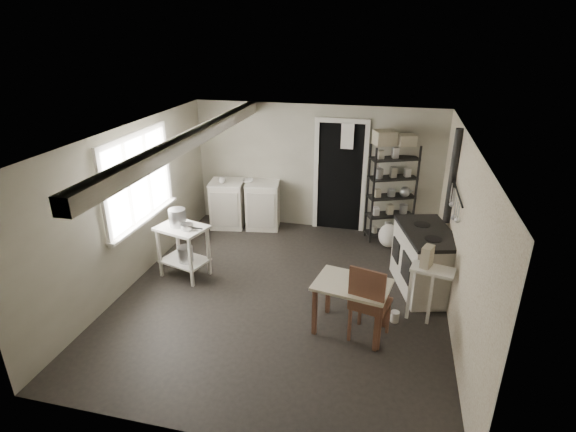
% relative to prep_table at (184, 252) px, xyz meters
% --- Properties ---
extents(floor, '(5.00, 5.00, 0.00)m').
position_rel_prep_table_xyz_m(floor, '(1.59, -0.20, -0.40)').
color(floor, black).
rests_on(floor, ground).
extents(ceiling, '(5.00, 5.00, 0.00)m').
position_rel_prep_table_xyz_m(ceiling, '(1.59, -0.20, 1.90)').
color(ceiling, silver).
rests_on(ceiling, wall_back).
extents(wall_back, '(4.50, 0.02, 2.30)m').
position_rel_prep_table_xyz_m(wall_back, '(1.59, 2.30, 0.75)').
color(wall_back, '#A7A28E').
rests_on(wall_back, ground).
extents(wall_front, '(4.50, 0.02, 2.30)m').
position_rel_prep_table_xyz_m(wall_front, '(1.59, -2.70, 0.75)').
color(wall_front, '#A7A28E').
rests_on(wall_front, ground).
extents(wall_left, '(0.02, 5.00, 2.30)m').
position_rel_prep_table_xyz_m(wall_left, '(-0.66, -0.20, 0.75)').
color(wall_left, '#A7A28E').
rests_on(wall_left, ground).
extents(wall_right, '(0.02, 5.00, 2.30)m').
position_rel_prep_table_xyz_m(wall_right, '(3.84, -0.20, 0.75)').
color(wall_right, '#A7A28E').
rests_on(wall_right, ground).
extents(window, '(0.12, 1.76, 1.28)m').
position_rel_prep_table_xyz_m(window, '(-0.63, 0.00, 1.10)').
color(window, silver).
rests_on(window, wall_left).
extents(doorway, '(0.96, 0.10, 2.08)m').
position_rel_prep_table_xyz_m(doorway, '(2.04, 2.27, 0.60)').
color(doorway, silver).
rests_on(doorway, ground).
extents(ceiling_beam, '(0.18, 5.00, 0.18)m').
position_rel_prep_table_xyz_m(ceiling_beam, '(0.39, -0.20, 1.80)').
color(ceiling_beam, silver).
rests_on(ceiling_beam, ceiling).
extents(wallpaper_panel, '(0.01, 5.00, 2.30)m').
position_rel_prep_table_xyz_m(wallpaper_panel, '(3.83, -0.20, 0.75)').
color(wallpaper_panel, beige).
rests_on(wallpaper_panel, wall_right).
extents(utensil_rail, '(0.06, 1.20, 0.44)m').
position_rel_prep_table_xyz_m(utensil_rail, '(3.78, 0.40, 1.15)').
color(utensil_rail, '#A8A8AA').
rests_on(utensil_rail, wall_right).
extents(prep_table, '(0.82, 0.68, 0.81)m').
position_rel_prep_table_xyz_m(prep_table, '(0.00, 0.00, 0.00)').
color(prep_table, silver).
rests_on(prep_table, ground).
extents(stockpot, '(0.28, 0.28, 0.27)m').
position_rel_prep_table_xyz_m(stockpot, '(-0.07, 0.03, 0.54)').
color(stockpot, '#A8A8AA').
rests_on(stockpot, prep_table).
extents(saucepan, '(0.22, 0.22, 0.10)m').
position_rel_prep_table_xyz_m(saucepan, '(0.12, -0.07, 0.45)').
color(saucepan, '#A8A8AA').
rests_on(saucepan, prep_table).
extents(bucket, '(0.28, 0.28, 0.25)m').
position_rel_prep_table_xyz_m(bucket, '(0.04, -0.05, -0.02)').
color(bucket, '#A8A8AA').
rests_on(bucket, prep_table).
extents(base_cabinets, '(1.42, 0.78, 0.88)m').
position_rel_prep_table_xyz_m(base_cabinets, '(0.31, 1.98, 0.06)').
color(base_cabinets, beige).
rests_on(base_cabinets, ground).
extents(mixing_bowl, '(0.32, 0.32, 0.07)m').
position_rel_prep_table_xyz_m(mixing_bowl, '(0.38, 1.99, 0.55)').
color(mixing_bowl, silver).
rests_on(mixing_bowl, base_cabinets).
extents(counter_cup, '(0.15, 0.15, 0.10)m').
position_rel_prep_table_xyz_m(counter_cup, '(-0.07, 1.84, 0.57)').
color(counter_cup, silver).
rests_on(counter_cup, base_cabinets).
extents(shelf_rack, '(0.87, 0.61, 1.71)m').
position_rel_prep_table_xyz_m(shelf_rack, '(2.97, 2.08, 0.55)').
color(shelf_rack, black).
rests_on(shelf_rack, ground).
extents(shelf_jar, '(0.11, 0.11, 0.20)m').
position_rel_prep_table_xyz_m(shelf_jar, '(2.73, 2.09, 0.97)').
color(shelf_jar, silver).
rests_on(shelf_jar, shelf_rack).
extents(storage_box_a, '(0.43, 0.41, 0.23)m').
position_rel_prep_table_xyz_m(storage_box_a, '(2.78, 2.06, 1.61)').
color(storage_box_a, '#C1B89B').
rests_on(storage_box_a, shelf_rack).
extents(storage_box_b, '(0.34, 0.33, 0.18)m').
position_rel_prep_table_xyz_m(storage_box_b, '(3.14, 2.10, 1.59)').
color(storage_box_b, '#C1B89B').
rests_on(storage_box_b, shelf_rack).
extents(stove, '(0.95, 1.31, 0.93)m').
position_rel_prep_table_xyz_m(stove, '(3.51, 0.43, 0.04)').
color(stove, beige).
rests_on(stove, ground).
extents(stovepipe, '(0.14, 0.14, 1.55)m').
position_rel_prep_table_xyz_m(stovepipe, '(3.78, 0.87, 1.19)').
color(stovepipe, black).
rests_on(stovepipe, stove).
extents(side_ledge, '(0.57, 0.39, 0.80)m').
position_rel_prep_table_xyz_m(side_ledge, '(3.54, -0.41, 0.03)').
color(side_ledge, silver).
rests_on(side_ledge, ground).
extents(oats_box, '(0.17, 0.21, 0.27)m').
position_rel_prep_table_xyz_m(oats_box, '(3.46, -0.38, 0.61)').
color(oats_box, '#C1B89B').
rests_on(oats_box, side_ledge).
extents(work_table, '(0.99, 0.78, 0.68)m').
position_rel_prep_table_xyz_m(work_table, '(2.60, -0.78, -0.02)').
color(work_table, beige).
rests_on(work_table, ground).
extents(table_cup, '(0.11, 0.11, 0.10)m').
position_rel_prep_table_xyz_m(table_cup, '(2.86, -0.88, 0.41)').
color(table_cup, silver).
rests_on(table_cup, work_table).
extents(chair, '(0.53, 0.55, 1.04)m').
position_rel_prep_table_xyz_m(chair, '(2.84, -0.86, 0.08)').
color(chair, brown).
rests_on(chair, ground).
extents(flour_sack, '(0.40, 0.36, 0.42)m').
position_rel_prep_table_xyz_m(flour_sack, '(3.00, 1.71, -0.16)').
color(flour_sack, white).
rests_on(flour_sack, ground).
extents(floor_crock, '(0.13, 0.13, 0.14)m').
position_rel_prep_table_xyz_m(floor_crock, '(3.15, -0.46, -0.33)').
color(floor_crock, silver).
rests_on(floor_crock, ground).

